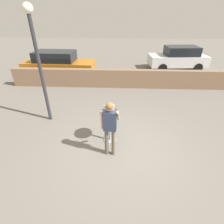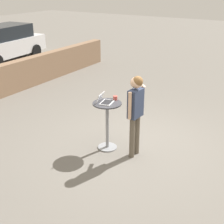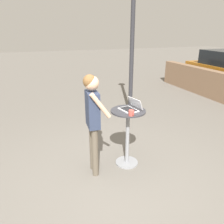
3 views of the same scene
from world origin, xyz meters
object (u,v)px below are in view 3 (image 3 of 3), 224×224
at_px(laptop, 131,108).
at_px(coffee_mug, 131,113).
at_px(standing_person, 93,113).
at_px(street_lamp, 133,21).
at_px(cafe_table, 128,131).

distance_m(laptop, coffee_mug, 0.28).
distance_m(laptop, standing_person, 0.71).
bearing_deg(coffee_mug, laptop, 157.30).
bearing_deg(coffee_mug, street_lamp, 155.27).
bearing_deg(street_lamp, coffee_mug, -24.73).
xyz_separation_m(laptop, coffee_mug, (0.25, -0.11, 0.00)).
height_order(standing_person, street_lamp, street_lamp).
bearing_deg(standing_person, coffee_mug, 71.37).
relative_size(laptop, street_lamp, 0.10).
bearing_deg(cafe_table, coffee_mug, -12.44).
relative_size(standing_person, street_lamp, 0.44).
distance_m(coffee_mug, standing_person, 0.64).
xyz_separation_m(cafe_table, laptop, (-0.01, 0.05, 0.44)).
bearing_deg(street_lamp, cafe_table, -25.84).
bearing_deg(cafe_table, standing_person, -86.43).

